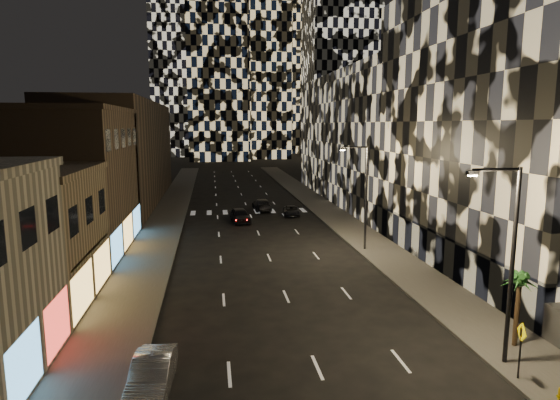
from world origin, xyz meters
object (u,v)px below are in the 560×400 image
object	(u,v)px
car_silver_parked	(152,376)
car_dark_rightlane	(291,211)
ped_sign	(521,341)
car_dark_oncoming	(262,205)
streetlight_far	(364,190)
car_dark_midlane	(240,215)
palm_tree	(519,285)
streetlight_near	(508,252)

from	to	relation	value
car_silver_parked	car_dark_rightlane	distance (m)	38.54
car_silver_parked	ped_sign	distance (m)	15.60
car_silver_parked	car_dark_oncoming	world-z (taller)	car_silver_parked
streetlight_far	car_dark_oncoming	bearing A→B (deg)	107.65
car_dark_midlane	car_dark_rightlane	distance (m)	7.07
ped_sign	palm_tree	distance (m)	3.63
car_dark_midlane	ped_sign	bearing A→B (deg)	-81.57
streetlight_near	car_dark_midlane	size ratio (longest dim) A/B	1.93
car_dark_oncoming	car_dark_rightlane	xyz separation A→B (m)	(3.17, -4.15, -0.16)
streetlight_far	car_dark_midlane	size ratio (longest dim) A/B	1.93
car_dark_rightlane	streetlight_far	bearing A→B (deg)	-71.84
streetlight_near	car_silver_parked	xyz separation A→B (m)	(-15.55, 0.04, -4.61)
streetlight_near	ped_sign	size ratio (longest dim) A/B	3.58
streetlight_far	car_dark_rightlane	size ratio (longest dim) A/B	2.18
car_dark_oncoming	palm_tree	size ratio (longest dim) A/B	1.35
car_dark_midlane	car_dark_rightlane	size ratio (longest dim) A/B	1.13
streetlight_far	car_dark_midlane	world-z (taller)	streetlight_far
streetlight_near	car_silver_parked	world-z (taller)	streetlight_near
streetlight_far	ped_sign	bearing A→B (deg)	-90.15
palm_tree	car_dark_rightlane	bearing A→B (deg)	98.38
car_dark_rightlane	streetlight_near	bearing A→B (deg)	-78.18
car_silver_parked	ped_sign	xyz separation A→B (m)	(15.50, -1.43, 1.10)
streetlight_near	car_dark_rightlane	size ratio (longest dim) A/B	2.18
car_dark_rightlane	ped_sign	world-z (taller)	ped_sign
car_silver_parked	car_dark_rightlane	world-z (taller)	car_silver_parked
streetlight_near	car_silver_parked	size ratio (longest dim) A/B	2.01
car_dark_oncoming	streetlight_far	bearing A→B (deg)	105.02
streetlight_near	streetlight_far	distance (m)	20.00
car_silver_parked	car_dark_midlane	size ratio (longest dim) A/B	0.96
streetlight_near	palm_tree	distance (m)	3.07
car_dark_rightlane	ped_sign	xyz separation A→B (m)	(3.39, -38.01, 1.27)
streetlight_far	car_silver_parked	distance (m)	25.72
car_dark_midlane	ped_sign	xyz separation A→B (m)	(9.78, -35.02, 1.05)
streetlight_far	palm_tree	xyz separation A→B (m)	(1.74, -18.57, -2.09)
streetlight_near	car_dark_oncoming	world-z (taller)	streetlight_near
streetlight_far	car_dark_midlane	xyz separation A→B (m)	(-9.84, 13.63, -4.56)
palm_tree	car_dark_midlane	bearing A→B (deg)	109.78
car_dark_oncoming	ped_sign	bearing A→B (deg)	96.20
ped_sign	streetlight_near	bearing A→B (deg)	101.30
streetlight_near	ped_sign	distance (m)	3.78
car_dark_midlane	palm_tree	xyz separation A→B (m)	(11.58, -32.19, 2.47)
car_dark_midlane	car_dark_oncoming	xyz separation A→B (m)	(3.23, 7.15, -0.06)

